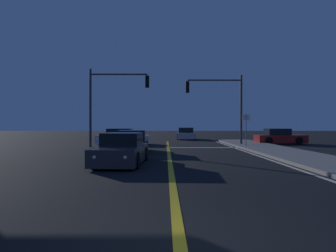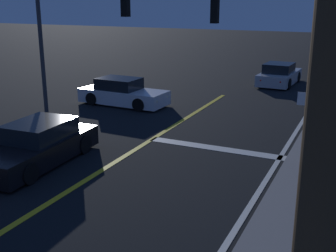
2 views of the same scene
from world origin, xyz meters
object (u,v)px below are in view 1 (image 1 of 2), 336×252
object	(u,v)px
car_far_approaching_charcoal	(122,150)
traffic_signal_near_right	(221,98)
car_distant_tail_white	(122,137)
street_sign_corner	(246,125)
traffic_signal_far_left	(112,95)
car_side_waiting_red	(279,137)
car_mid_block_black	(132,143)
car_lead_oncoming_silver	(186,134)

from	to	relation	value
car_far_approaching_charcoal	traffic_signal_near_right	distance (m)	13.91
car_distant_tail_white	street_sign_corner	xyz separation A→B (m)	(9.51, -4.91, 1.06)
car_far_approaching_charcoal	traffic_signal_far_left	xyz separation A→B (m)	(-2.16, 10.58, 3.38)
car_far_approaching_charcoal	car_side_waiting_red	size ratio (longest dim) A/B	1.12
car_side_waiting_red	car_mid_block_black	world-z (taller)	same
car_far_approaching_charcoal	car_side_waiting_red	distance (m)	18.53
car_lead_oncoming_silver	car_distant_tail_white	world-z (taller)	same
car_side_waiting_red	traffic_signal_near_right	bearing A→B (deg)	-68.53
traffic_signal_far_left	street_sign_corner	bearing A→B (deg)	-8.11
traffic_signal_near_right	traffic_signal_far_left	size ratio (longest dim) A/B	0.96
car_lead_oncoming_silver	car_mid_block_black	world-z (taller)	same
car_far_approaching_charcoal	car_lead_oncoming_silver	bearing A→B (deg)	-97.56
car_far_approaching_charcoal	car_side_waiting_red	xyz separation A→B (m)	(11.83, 14.26, -0.00)
car_lead_oncoming_silver	traffic_signal_far_left	bearing A→B (deg)	-114.51
car_far_approaching_charcoal	car_distant_tail_white	xyz separation A→B (m)	(-1.85, 14.08, -0.00)
car_lead_oncoming_silver	traffic_signal_far_left	size ratio (longest dim) A/B	0.74
car_lead_oncoming_silver	street_sign_corner	bearing A→B (deg)	-73.24
car_side_waiting_red	traffic_signal_far_left	distance (m)	14.86
car_far_approaching_charcoal	car_lead_oncoming_silver	xyz separation A→B (m)	(4.22, 22.96, -0.00)
car_side_waiting_red	street_sign_corner	world-z (taller)	street_sign_corner
traffic_signal_far_left	street_sign_corner	distance (m)	10.19
car_far_approaching_charcoal	traffic_signal_near_right	size ratio (longest dim) A/B	0.84
car_side_waiting_red	traffic_signal_far_left	xyz separation A→B (m)	(-13.99, -3.68, 3.38)
car_far_approaching_charcoal	traffic_signal_near_right	world-z (taller)	traffic_signal_near_right
car_side_waiting_red	traffic_signal_far_left	size ratio (longest dim) A/B	0.72
car_side_waiting_red	traffic_signal_far_left	bearing A→B (deg)	-76.21
traffic_signal_near_right	street_sign_corner	world-z (taller)	traffic_signal_near_right
car_lead_oncoming_silver	street_sign_corner	distance (m)	14.25
car_side_waiting_red	street_sign_corner	xyz separation A→B (m)	(-4.17, -5.08, 1.06)
street_sign_corner	traffic_signal_far_left	bearing A→B (deg)	171.89
car_distant_tail_white	traffic_signal_far_left	bearing A→B (deg)	-2.42
car_distant_tail_white	traffic_signal_far_left	distance (m)	4.88
car_distant_tail_white	car_far_approaching_charcoal	bearing A→B (deg)	10.11
car_side_waiting_red	car_distant_tail_white	size ratio (longest dim) A/B	0.93
car_distant_tail_white	traffic_signal_far_left	xyz separation A→B (m)	(-0.31, -3.51, 3.38)
car_distant_tail_white	traffic_signal_far_left	size ratio (longest dim) A/B	0.77
car_side_waiting_red	traffic_signal_far_left	world-z (taller)	traffic_signal_far_left
traffic_signal_far_left	car_mid_block_black	bearing A→B (deg)	-67.08
car_far_approaching_charcoal	car_lead_oncoming_silver	size ratio (longest dim) A/B	1.09
car_far_approaching_charcoal	traffic_signal_far_left	distance (m)	11.31
car_mid_block_black	car_distant_tail_white	xyz separation A→B (m)	(-1.67, 8.20, -0.00)
street_sign_corner	car_far_approaching_charcoal	bearing A→B (deg)	-129.85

